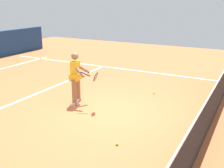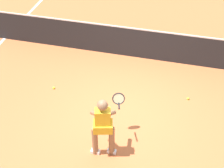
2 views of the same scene
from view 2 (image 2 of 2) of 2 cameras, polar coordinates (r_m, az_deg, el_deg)
The scene contains 5 objects.
ground_plane at distance 8.25m, azimuth 1.75°, elevation -5.37°, with size 24.06×24.06×0.00m, color #C66638.
court_net at distance 9.95m, azimuth 5.14°, elevation 7.02°, with size 9.96×0.08×1.09m.
tennis_player at distance 6.83m, azimuth -1.51°, elevation -7.16°, with size 0.67×1.06×1.55m.
tennis_ball_near at distance 8.87m, azimuth 13.09°, elevation -2.47°, with size 0.07×0.07×0.07m, color #D1E533.
tennis_ball_mid at distance 9.12m, azimuth -10.11°, elevation -0.65°, with size 0.07×0.07×0.07m, color #D1E533.
Camera 2 is at (1.19, -5.75, 5.80)m, focal length 52.56 mm.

